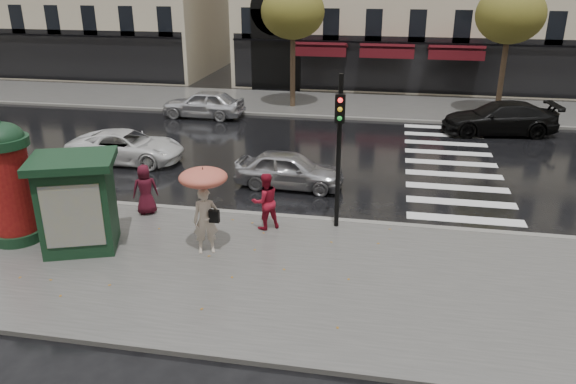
% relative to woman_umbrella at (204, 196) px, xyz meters
% --- Properties ---
extents(ground, '(160.00, 160.00, 0.00)m').
position_rel_woman_umbrella_xyz_m(ground, '(1.17, -0.26, -1.74)').
color(ground, black).
rests_on(ground, ground).
extents(near_sidewalk, '(90.00, 7.00, 0.12)m').
position_rel_woman_umbrella_xyz_m(near_sidewalk, '(1.17, -0.76, -1.68)').
color(near_sidewalk, '#474744').
rests_on(near_sidewalk, ground).
extents(far_sidewalk, '(90.00, 6.00, 0.12)m').
position_rel_woman_umbrella_xyz_m(far_sidewalk, '(1.17, 18.74, -1.68)').
color(far_sidewalk, '#474744').
rests_on(far_sidewalk, ground).
extents(near_kerb, '(90.00, 0.25, 0.14)m').
position_rel_woman_umbrella_xyz_m(near_kerb, '(1.17, 2.74, -1.67)').
color(near_kerb, slate).
rests_on(near_kerb, ground).
extents(far_kerb, '(90.00, 0.25, 0.14)m').
position_rel_woman_umbrella_xyz_m(far_kerb, '(1.17, 15.74, -1.67)').
color(far_kerb, slate).
rests_on(far_kerb, ground).
extents(zebra_crossing, '(3.60, 11.75, 0.01)m').
position_rel_woman_umbrella_xyz_m(zebra_crossing, '(7.17, 9.34, -1.73)').
color(zebra_crossing, silver).
rests_on(zebra_crossing, ground).
extents(tree_far_left, '(3.40, 3.40, 6.64)m').
position_rel_woman_umbrella_xyz_m(tree_far_left, '(-0.83, 17.74, 3.43)').
color(tree_far_left, '#38281C').
rests_on(tree_far_left, ground).
extents(tree_far_right, '(3.40, 3.40, 6.64)m').
position_rel_woman_umbrella_xyz_m(tree_far_right, '(10.17, 17.74, 3.43)').
color(tree_far_right, '#38281C').
rests_on(tree_far_right, ground).
extents(woman_umbrella, '(1.28, 1.28, 2.45)m').
position_rel_woman_umbrella_xyz_m(woman_umbrella, '(0.00, 0.00, 0.00)').
color(woman_umbrella, beige).
rests_on(woman_umbrella, near_sidewalk).
extents(woman_red, '(1.06, 1.01, 1.72)m').
position_rel_woman_umbrella_xyz_m(woman_red, '(1.23, 1.76, -0.76)').
color(woman_red, maroon).
rests_on(woman_red, near_sidewalk).
extents(man_burgundy, '(0.93, 0.82, 1.59)m').
position_rel_woman_umbrella_xyz_m(man_burgundy, '(-2.68, 2.14, -0.82)').
color(man_burgundy, '#430D1A').
rests_on(man_burgundy, near_sidewalk).
extents(morris_column, '(1.43, 1.43, 3.84)m').
position_rel_woman_umbrella_xyz_m(morris_column, '(-5.52, -0.24, 0.22)').
color(morris_column, black).
rests_on(morris_column, near_sidewalk).
extents(traffic_light, '(0.30, 0.43, 4.54)m').
position_rel_woman_umbrella_xyz_m(traffic_light, '(3.28, 2.21, 1.13)').
color(traffic_light, black).
rests_on(traffic_light, near_sidewalk).
extents(newsstand, '(2.66, 2.46, 2.60)m').
position_rel_woman_umbrella_xyz_m(newsstand, '(-3.46, -0.37, -0.28)').
color(newsstand, black).
rests_on(newsstand, near_sidewalk).
extents(car_silver, '(3.94, 1.75, 1.32)m').
position_rel_woman_umbrella_xyz_m(car_silver, '(1.25, 5.53, -1.08)').
color(car_silver, '#A3A3A7').
rests_on(car_silver, ground).
extents(car_white, '(4.61, 2.17, 1.27)m').
position_rel_woman_umbrella_xyz_m(car_white, '(-5.73, 7.11, -1.10)').
color(car_white, silver).
rests_on(car_white, ground).
extents(car_black, '(5.48, 2.82, 1.52)m').
position_rel_woman_umbrella_xyz_m(car_black, '(9.70, 14.26, -0.98)').
color(car_black, black).
rests_on(car_black, ground).
extents(car_far_silver, '(4.33, 1.87, 1.46)m').
position_rel_woman_umbrella_xyz_m(car_far_silver, '(-5.05, 14.74, -1.01)').
color(car_far_silver, silver).
rests_on(car_far_silver, ground).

